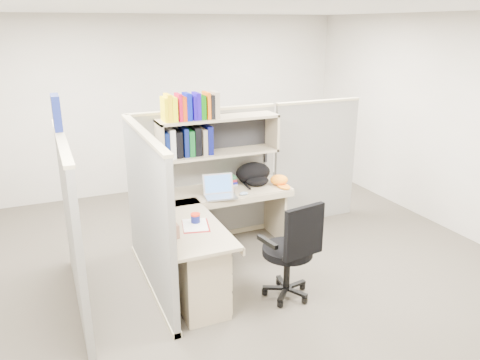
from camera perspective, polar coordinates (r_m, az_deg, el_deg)
name	(u,v)px	position (r m, az deg, el deg)	size (l,w,h in m)	color
ground	(234,270)	(5.20, -0.68, -10.92)	(6.00, 6.00, 0.00)	#38322B
room_shell	(234,124)	(4.62, -0.75, 6.86)	(6.00, 6.00, 6.00)	#B0A99F
cubicle	(187,183)	(5.11, -6.49, -0.42)	(3.79, 1.84, 1.95)	slate
desk	(207,252)	(4.63, -4.03, -8.73)	(1.74, 1.75, 0.73)	tan
laptop	(220,187)	(5.14, -2.41, -0.83)	(0.34, 0.34, 0.25)	silver
backpack	(255,174)	(5.57, 1.86, 0.75)	(0.43, 0.33, 0.25)	black
orange_cap	(279,180)	(5.59, 4.78, 0.02)	(0.21, 0.25, 0.12)	orange
snack_canister	(195,218)	(4.54, -5.46, -4.63)	(0.09, 0.09, 0.09)	navy
tissue_box	(171,227)	(4.24, -8.45, -5.72)	(0.12, 0.12, 0.20)	#8E6450
mouse	(244,193)	(5.24, 0.48, -1.65)	(0.10, 0.07, 0.04)	#8099B5
paper_cup	(211,184)	(5.45, -3.58, -0.48)	(0.08, 0.08, 0.11)	silver
book_stack	(228,180)	(5.58, -1.50, 0.04)	(0.17, 0.23, 0.11)	gray
loose_paper	(195,225)	(4.50, -5.50, -5.47)	(0.23, 0.30, 0.00)	silver
task_chair	(290,265)	(4.57, 6.12, -10.29)	(0.57, 0.52, 1.02)	black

